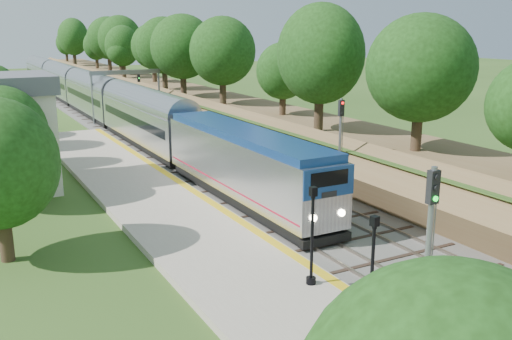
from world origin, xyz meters
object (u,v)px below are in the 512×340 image
train (95,99)px  signal_farside (340,137)px  lamppost_far (312,241)px  signal_gantry (126,82)px  signal_platform (429,240)px  lamppost_mid (372,276)px

train → signal_farside: size_ratio=15.76×
lamppost_far → signal_gantry: bearing=83.1°
signal_platform → signal_farside: bearing=61.9°
train → signal_platform: 59.65m
train → signal_farside: bearing=-81.7°
train → signal_platform: signal_platform is taller
signal_gantry → lamppost_mid: bearing=-96.3°
train → lamppost_mid: (-3.23, -57.25, -0.09)m
train → signal_platform: (-2.90, -59.54, 2.00)m
signal_gantry → train: (-2.47, 5.65, -2.50)m
train → signal_farside: signal_farside is taller
lamppost_far → signal_farside: 14.70m
train → lamppost_far: bearing=-93.6°
lamppost_mid → lamppost_far: (-0.13, 3.73, 0.08)m
lamppost_mid → signal_farside: (9.43, 14.75, 1.85)m
lamppost_far → signal_farside: size_ratio=0.66×
lamppost_far → signal_farside: bearing=49.1°
train → lamppost_far: train is taller
lamppost_mid → lamppost_far: 3.73m
signal_gantry → lamppost_far: 48.29m
lamppost_mid → lamppost_far: lamppost_far is taller
lamppost_mid → signal_platform: size_ratio=0.65×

